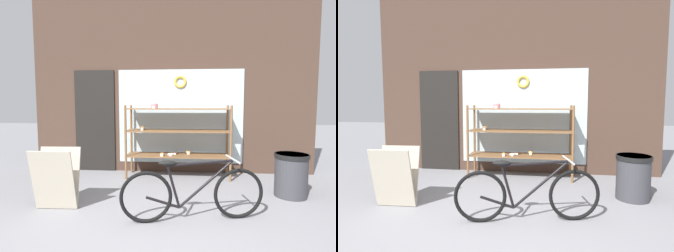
% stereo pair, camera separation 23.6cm
% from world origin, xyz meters
% --- Properties ---
extents(ground_plane, '(30.00, 30.00, 0.00)m').
position_xyz_m(ground_plane, '(0.00, 0.00, 0.00)').
color(ground_plane, gray).
extents(storefront_facade, '(5.74, 0.13, 3.64)m').
position_xyz_m(storefront_facade, '(-0.04, 2.72, 1.77)').
color(storefront_facade, '#473328').
rests_on(storefront_facade, ground_plane).
extents(display_case, '(1.97, 0.52, 1.41)m').
position_xyz_m(display_case, '(0.15, 2.32, 0.85)').
color(display_case, brown).
rests_on(display_case, ground_plane).
extents(bicycle, '(1.74, 0.52, 0.76)m').
position_xyz_m(bicycle, '(0.44, 0.43, 0.34)').
color(bicycle, black).
rests_on(bicycle, ground_plane).
extents(sandwich_board, '(0.57, 0.40, 0.82)m').
position_xyz_m(sandwich_board, '(-1.38, 0.63, 0.41)').
color(sandwich_board, '#B2A893').
rests_on(sandwich_board, ground_plane).
extents(trash_bin, '(0.50, 0.50, 0.66)m').
position_xyz_m(trash_bin, '(1.95, 1.39, 0.36)').
color(trash_bin, '#38383D').
rests_on(trash_bin, ground_plane).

